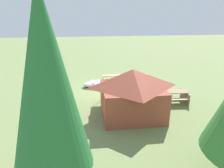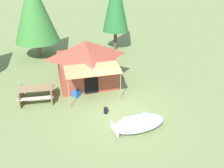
% 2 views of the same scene
% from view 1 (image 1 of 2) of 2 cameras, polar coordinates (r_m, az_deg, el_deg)
% --- Properties ---
extents(ground_plane, '(80.00, 80.00, 0.00)m').
position_cam_1_polar(ground_plane, '(14.77, -1.22, -2.35)').
color(ground_plane, olive).
extents(beached_rowboat, '(2.62, 1.51, 0.46)m').
position_cam_1_polar(beached_rowboat, '(15.99, -3.49, 0.18)').
color(beached_rowboat, silver).
rests_on(beached_rowboat, ground_plane).
extents(canvas_cabin_tent, '(3.47, 4.25, 2.60)m').
position_cam_1_polar(canvas_cabin_tent, '(11.09, 5.54, -2.24)').
color(canvas_cabin_tent, '#9D4432').
rests_on(canvas_cabin_tent, ground_plane).
extents(picnic_table, '(1.91, 1.61, 0.75)m').
position_cam_1_polar(picnic_table, '(13.53, 16.34, -2.99)').
color(picnic_table, '#8F7350').
rests_on(picnic_table, ground_plane).
extents(cooler_box, '(0.55, 0.57, 0.36)m').
position_cam_1_polar(cooler_box, '(13.06, 7.51, -4.55)').
color(cooler_box, blue).
rests_on(cooler_box, ground_plane).
extents(fuel_can, '(0.21, 0.21, 0.31)m').
position_cam_1_polar(fuel_can, '(14.73, 1.27, -1.76)').
color(fuel_can, black).
rests_on(fuel_can, ground_plane).
extents(pine_tree_back_right, '(2.02, 2.02, 6.09)m').
position_cam_1_polar(pine_tree_back_right, '(5.00, -17.54, 0.47)').
color(pine_tree_back_right, '#4B3E32').
rests_on(pine_tree_back_right, ground_plane).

